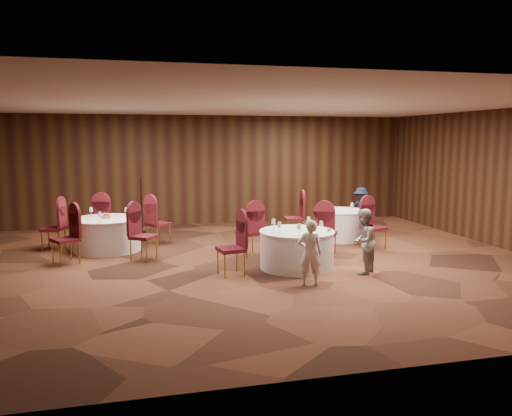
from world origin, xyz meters
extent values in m
plane|color=black|center=(0.00, 0.00, 0.00)|extent=(12.00, 12.00, 0.00)
plane|color=silver|center=(0.00, 0.00, 3.20)|extent=(12.00, 12.00, 0.00)
plane|color=black|center=(0.00, 5.00, 1.60)|extent=(12.00, 0.00, 12.00)
plane|color=black|center=(0.00, -5.00, 1.60)|extent=(12.00, 0.00, 12.00)
plane|color=black|center=(6.00, 0.00, 1.60)|extent=(0.00, 10.00, 10.00)
cylinder|color=silver|center=(0.83, -0.59, 0.36)|extent=(1.43, 1.43, 0.72)
cylinder|color=silver|center=(0.83, -0.59, 0.72)|extent=(1.46, 1.46, 0.03)
cylinder|color=silver|center=(-2.87, 1.88, 0.36)|extent=(1.50, 1.50, 0.72)
cylinder|color=silver|center=(-2.87, 1.88, 0.72)|extent=(1.53, 1.53, 0.03)
cylinder|color=silver|center=(2.80, 1.85, 0.36)|extent=(1.27, 1.27, 0.72)
cylinder|color=silver|center=(2.80, 1.85, 0.72)|extent=(1.29, 1.29, 0.03)
cylinder|color=silver|center=(0.41, -0.38, 0.74)|extent=(0.06, 0.06, 0.01)
cylinder|color=silver|center=(0.41, -0.38, 0.80)|extent=(0.01, 0.01, 0.11)
cone|color=silver|center=(0.41, -0.38, 0.91)|extent=(0.08, 0.08, 0.10)
cylinder|color=silver|center=(1.23, -0.85, 0.74)|extent=(0.06, 0.06, 0.01)
cylinder|color=silver|center=(1.23, -0.85, 0.80)|extent=(0.01, 0.01, 0.11)
cone|color=silver|center=(1.23, -0.85, 0.91)|extent=(0.08, 0.08, 0.10)
cylinder|color=silver|center=(0.42, -0.77, 0.74)|extent=(0.06, 0.06, 0.01)
cylinder|color=silver|center=(0.42, -0.77, 0.80)|extent=(0.01, 0.01, 0.11)
cone|color=silver|center=(0.42, -0.77, 0.91)|extent=(0.08, 0.08, 0.10)
cylinder|color=silver|center=(1.17, -0.30, 0.74)|extent=(0.06, 0.06, 0.01)
cylinder|color=silver|center=(1.17, -0.30, 0.80)|extent=(0.01, 0.01, 0.11)
cone|color=silver|center=(1.17, -0.30, 0.91)|extent=(0.08, 0.08, 0.10)
cylinder|color=silver|center=(0.72, -1.06, 0.74)|extent=(0.06, 0.06, 0.01)
cylinder|color=silver|center=(0.72, -1.06, 0.80)|extent=(0.01, 0.01, 0.11)
cone|color=silver|center=(0.72, -1.06, 0.91)|extent=(0.08, 0.08, 0.10)
cylinder|color=white|center=(0.84, -1.18, 0.75)|extent=(0.15, 0.15, 0.01)
sphere|color=#9E6B33|center=(0.84, -1.18, 0.79)|extent=(0.08, 0.08, 0.08)
cylinder|color=white|center=(1.38, -0.87, 0.75)|extent=(0.15, 0.15, 0.01)
sphere|color=#9E6B33|center=(1.38, -0.87, 0.79)|extent=(0.08, 0.08, 0.08)
cylinder|color=white|center=(1.33, -0.26, 0.75)|extent=(0.15, 0.15, 0.01)
sphere|color=#9E6B33|center=(1.33, -0.26, 0.79)|extent=(0.08, 0.08, 0.08)
cylinder|color=silver|center=(-2.43, 2.00, 0.74)|extent=(0.06, 0.06, 0.01)
cylinder|color=silver|center=(-2.43, 2.00, 0.80)|extent=(0.01, 0.01, 0.11)
cone|color=silver|center=(-2.43, 2.00, 0.91)|extent=(0.08, 0.08, 0.10)
cylinder|color=silver|center=(-3.22, 2.22, 0.74)|extent=(0.06, 0.06, 0.01)
cylinder|color=silver|center=(-3.22, 2.22, 0.80)|extent=(0.01, 0.01, 0.11)
cone|color=silver|center=(-3.22, 2.22, 0.91)|extent=(0.08, 0.08, 0.10)
cylinder|color=silver|center=(-2.98, 1.40, 0.74)|extent=(0.06, 0.06, 0.01)
cylinder|color=silver|center=(-2.98, 1.40, 0.80)|extent=(0.01, 0.01, 0.11)
cone|color=silver|center=(-2.98, 1.40, 0.91)|extent=(0.08, 0.08, 0.10)
cylinder|color=olive|center=(-2.87, 1.88, 0.77)|extent=(0.22, 0.22, 0.06)
sphere|color=#9E6B33|center=(-2.90, 1.90, 0.83)|extent=(0.07, 0.07, 0.07)
sphere|color=#9E6B33|center=(-2.83, 1.86, 0.83)|extent=(0.07, 0.07, 0.07)
cylinder|color=silver|center=(2.97, 1.59, 0.74)|extent=(0.06, 0.06, 0.01)
cylinder|color=silver|center=(2.97, 1.59, 0.80)|extent=(0.01, 0.01, 0.11)
cone|color=silver|center=(2.97, 1.59, 0.91)|extent=(0.08, 0.08, 0.10)
cylinder|color=black|center=(-2.07, 3.95, 0.01)|extent=(0.24, 0.24, 0.02)
cylinder|color=black|center=(-2.07, 3.95, 0.77)|extent=(0.02, 0.02, 1.49)
cylinder|color=black|center=(-2.07, 4.00, 1.48)|extent=(0.04, 0.12, 0.04)
imported|color=silver|center=(0.68, -1.78, 0.58)|extent=(0.48, 0.38, 1.15)
imported|color=#A0A0A4|center=(1.90, -1.28, 0.61)|extent=(0.75, 0.75, 1.23)
imported|color=black|center=(3.76, 2.72, 0.60)|extent=(0.88, 0.85, 1.21)
camera|label=1|loc=(-2.18, -9.69, 2.51)|focal=35.00mm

